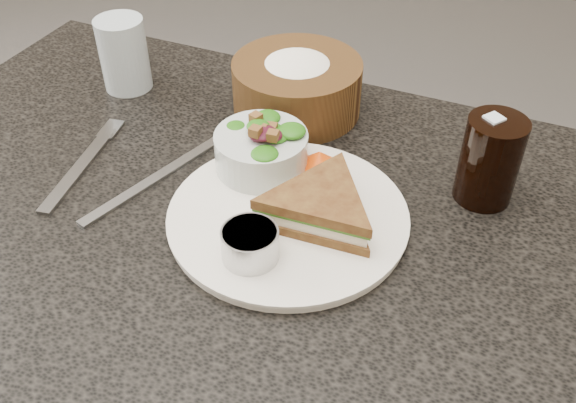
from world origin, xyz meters
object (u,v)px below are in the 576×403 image
at_px(dining_table, 243,393).
at_px(water_glass, 124,54).
at_px(sandwich, 321,207).
at_px(cola_glass, 491,156).
at_px(bread_basket, 297,78).
at_px(salad_bowl, 261,145).
at_px(dinner_plate, 288,217).
at_px(dressing_ramekin, 250,244).

xyz_separation_m(dining_table, water_glass, (-0.27, 0.20, 0.43)).
height_order(sandwich, cola_glass, cola_glass).
relative_size(bread_basket, cola_glass, 1.51).
height_order(bread_basket, cola_glass, cola_glass).
xyz_separation_m(dining_table, sandwich, (0.11, 0.02, 0.41)).
height_order(dining_table, water_glass, water_glass).
height_order(salad_bowl, water_glass, water_glass).
bearing_deg(dinner_plate, water_glass, 151.99).
bearing_deg(salad_bowl, sandwich, -31.77).
distance_m(sandwich, dressing_ramekin, 0.10).
height_order(cola_glass, water_glass, cola_glass).
relative_size(dinner_plate, sandwich, 1.74).
height_order(dressing_ramekin, water_glass, water_glass).
distance_m(dinner_plate, cola_glass, 0.25).
distance_m(dressing_ramekin, water_glass, 0.42).
relative_size(dinner_plate, dressing_ramekin, 4.48).
height_order(salad_bowl, dressing_ramekin, salad_bowl).
distance_m(sandwich, water_glass, 0.42).
xyz_separation_m(dining_table, dinner_plate, (0.07, 0.02, 0.38)).
bearing_deg(dining_table, cola_glass, 29.86).
height_order(dinner_plate, salad_bowl, salad_bowl).
bearing_deg(cola_glass, water_glass, 175.07).
bearing_deg(water_glass, bread_basket, 8.88).
bearing_deg(cola_glass, sandwich, -140.16).
bearing_deg(bread_basket, cola_glass, -17.25).
bearing_deg(salad_bowl, water_glass, 157.52).
bearing_deg(water_glass, sandwich, -25.16).
bearing_deg(dressing_ramekin, sandwich, 60.13).
height_order(sandwich, dressing_ramekin, sandwich).
relative_size(sandwich, water_glass, 1.47).
bearing_deg(bread_basket, sandwich, -60.99).
bearing_deg(sandwich, dining_table, -172.29).
xyz_separation_m(salad_bowl, water_glass, (-0.28, 0.11, 0.01)).
bearing_deg(dressing_ramekin, cola_glass, 46.21).
bearing_deg(cola_glass, salad_bowl, -165.43).
xyz_separation_m(bread_basket, cola_glass, (0.28, -0.09, 0.01)).
height_order(dinner_plate, sandwich, sandwich).
bearing_deg(dinner_plate, dining_table, -165.80).
xyz_separation_m(sandwich, cola_glass, (0.16, 0.13, 0.03)).
relative_size(salad_bowl, bread_basket, 0.64).
xyz_separation_m(salad_bowl, cola_glass, (0.26, 0.07, 0.01)).
bearing_deg(water_glass, dinner_plate, -28.01).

